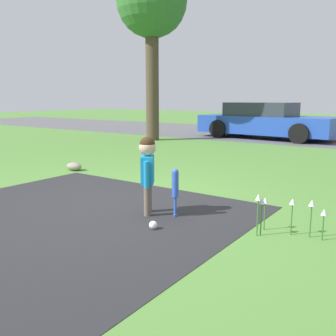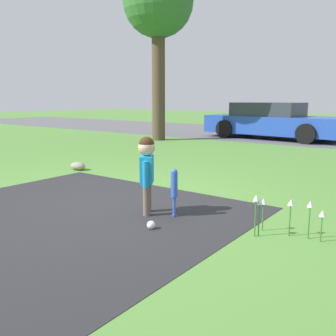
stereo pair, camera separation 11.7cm
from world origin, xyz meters
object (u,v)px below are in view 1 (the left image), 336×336
Objects in this scene: child at (148,164)px; tree_far_lawn at (152,6)px; parked_car at (265,121)px; sports_ball at (153,225)px; baseball_bat at (175,186)px.

tree_far_lawn is at bearing -176.51° from child.
parked_car reaches higher than child.
sports_ball is (0.36, -0.37, -0.54)m from child.
tree_far_lawn is (-5.01, 6.09, 3.68)m from baseball_bat.
tree_far_lawn is at bearing 129.44° from baseball_bat.
baseball_bat is 8.70m from tree_far_lawn.
parked_car is at bearing 104.75° from baseball_bat.
child is 8.50m from tree_far_lawn.
parked_car is at bearing 43.26° from tree_far_lawn.
tree_far_lawn reaches higher than parked_car.
child is 10.26× the size of sports_ball.
child reaches higher than baseball_bat.
parked_car is 0.85× the size of tree_far_lawn.
tree_far_lawn is at bearing -133.89° from parked_car.
child reaches higher than sports_ball.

